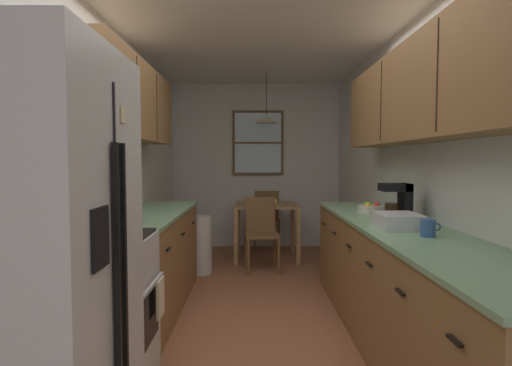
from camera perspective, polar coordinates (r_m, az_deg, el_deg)
The scene contains 25 objects.
ground_plane at distance 4.06m, azimuth 0.38°, elevation -16.46°, with size 12.00×12.00×0.00m, color #995B3D.
wall_left at distance 4.04m, azimuth -19.16°, elevation 1.73°, with size 0.10×9.00×2.55m, color silver.
wall_right at distance 4.08m, azimuth 19.73°, elevation 1.73°, with size 0.10×9.00×2.55m, color silver.
wall_back at distance 6.48m, azimuth 0.02°, elevation 2.40°, with size 4.40×0.10×2.55m, color silver.
ceiling_slab at distance 4.02m, azimuth 0.39°, elevation 20.94°, with size 4.40×9.00×0.08m, color white.
refrigerator at distance 1.91m, azimuth -29.00°, elevation -11.10°, with size 0.72×0.80×1.82m.
stove_range at distance 2.70m, azimuth -21.62°, elevation -16.36°, with size 0.66×0.66×1.10m.
microwave_over_range at distance 2.62m, azimuth -24.54°, elevation 10.02°, with size 0.39×0.58×0.33m.
counter_left at distance 3.91m, azimuth -14.65°, elevation -10.44°, with size 0.64×1.96×0.90m.
upper_cabinets_left at distance 3.83m, azimuth -17.22°, elevation 10.80°, with size 0.33×2.04×0.68m.
counter_right at distance 3.19m, azimuth 19.49°, elevation -13.67°, with size 0.64×3.37×0.90m.
upper_cabinets_right at distance 3.10m, azimuth 22.79°, elevation 11.80°, with size 0.33×3.05×0.69m.
dining_table at distance 5.71m, azimuth 1.43°, elevation -4.18°, with size 0.87×0.80×0.76m.
dining_chair_near at distance 5.12m, azimuth 0.75°, elevation -6.53°, with size 0.43×0.43×0.90m.
dining_chair_far at distance 6.33m, azimuth 1.36°, elevation -4.66°, with size 0.45×0.45×0.90m.
pendant_light at distance 5.69m, azimuth 1.45°, elevation 8.87°, with size 0.32×0.32×0.67m.
back_window at distance 6.41m, azimuth 0.27°, elevation 5.60°, with size 0.80×0.05×1.00m.
trash_bin at distance 5.04m, azimuth -7.88°, elevation -8.52°, with size 0.30×0.30×0.69m, color silver.
storage_canister at distance 3.07m, azimuth -18.41°, elevation -4.12°, with size 0.13×0.13×0.17m.
dish_towel at distance 2.74m, azimuth -13.17°, elevation -15.29°, with size 0.02×0.16×0.24m, color beige.
coffee_maker at distance 3.38m, azimuth 19.21°, elevation -2.35°, with size 0.22×0.18×0.29m.
mug_by_coffeemaker at distance 2.72m, azimuth 22.83°, elevation -5.79°, with size 0.13×0.09×0.11m.
fruit_bowl at distance 3.82m, azimuth 15.70°, elevation -3.37°, with size 0.23×0.23×0.09m.
dish_rack at distance 2.99m, azimuth 19.17°, elevation -4.99°, with size 0.28×0.34×0.10m, color silver.
table_serving_bowl at distance 5.70m, azimuth 2.20°, elevation -2.61°, with size 0.17×0.17×0.06m, color #E0D14C.
Camera 1 is at (-0.06, -2.82, 1.37)m, focal length 28.73 mm.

